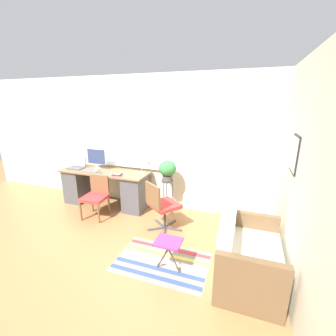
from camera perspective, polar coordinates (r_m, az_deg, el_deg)
ground_plane at (r=4.55m, az=-8.37°, el=-12.22°), size 14.00×14.00×0.00m
wall_back_with_window at (r=4.72m, az=-5.21°, el=6.41°), size 9.00×0.12×2.70m
wall_right_with_picture at (r=3.66m, az=28.74°, el=1.46°), size 0.08×9.00×2.70m
desk at (r=5.05m, az=-15.54°, el=-4.60°), size 1.93×0.64×0.77m
laptop at (r=5.33m, az=-22.10°, el=0.53°), size 0.34×0.27×0.22m
monitor at (r=5.07m, az=-17.69°, el=2.48°), size 0.46×0.15×0.45m
keyboard at (r=4.96m, az=-19.11°, el=-0.80°), size 0.36×0.14×0.02m
mouse at (r=4.80m, az=-16.71°, el=-1.06°), size 0.03×0.06×0.03m
desk_lamp at (r=4.56m, az=-6.79°, el=1.93°), size 0.15×0.15×0.45m
book_stack at (r=4.57m, az=-12.91°, el=-1.29°), size 0.22×0.18×0.08m
desk_chair_wooden at (r=4.60m, az=-17.86°, el=-6.57°), size 0.47×0.48×0.80m
office_chair_swivel at (r=3.90m, az=-1.70°, el=-9.29°), size 0.64×0.65×0.88m
couch_loveseat at (r=3.16m, az=19.21°, el=-20.74°), size 0.73×1.11×0.85m
plant_stand at (r=4.40m, az=-0.15°, el=-4.45°), size 0.24×0.24×0.70m
potted_plant at (r=4.30m, az=-0.15°, el=-0.30°), size 0.34×0.34×0.40m
floor_rug_striped at (r=3.43m, az=-1.52°, el=-22.66°), size 1.30×0.84×0.01m
folding_stool at (r=3.07m, az=0.10°, el=-18.87°), size 0.34×0.29×0.45m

